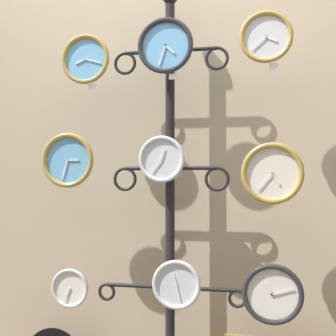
# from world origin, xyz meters

# --- Properties ---
(shop_wall) EXTENTS (4.40, 0.04, 2.80)m
(shop_wall) POSITION_xyz_m (0.00, 0.57, 1.40)
(shop_wall) COLOR tan
(shop_wall) RESTS_ON ground_plane
(display_stand) EXTENTS (0.76, 0.34, 2.09)m
(display_stand) POSITION_xyz_m (0.00, 0.41, 0.86)
(display_stand) COLOR black
(display_stand) RESTS_ON ground_plane
(clock_top_left) EXTENTS (0.25, 0.04, 0.25)m
(clock_top_left) POSITION_xyz_m (-0.41, 0.31, 1.72)
(clock_top_left) COLOR #60A8DB
(clock_top_center) EXTENTS (0.28, 0.04, 0.28)m
(clock_top_center) POSITION_xyz_m (-0.00, 0.30, 1.76)
(clock_top_center) COLOR #60A8DB
(clock_top_right) EXTENTS (0.25, 0.04, 0.25)m
(clock_top_right) POSITION_xyz_m (0.48, 0.30, 1.77)
(clock_top_right) COLOR silver
(clock_middle_left) EXTENTS (0.28, 0.04, 0.28)m
(clock_middle_left) POSITION_xyz_m (-0.50, 0.30, 1.21)
(clock_middle_left) COLOR #60A8DB
(clock_middle_center) EXTENTS (0.23, 0.04, 0.23)m
(clock_middle_center) POSITION_xyz_m (-0.02, 0.33, 1.21)
(clock_middle_center) COLOR silver
(clock_middle_right) EXTENTS (0.28, 0.04, 0.28)m
(clock_middle_right) POSITION_xyz_m (0.50, 0.30, 1.14)
(clock_middle_right) COLOR silver
(clock_bottom_left) EXTENTS (0.20, 0.04, 0.20)m
(clock_bottom_left) POSITION_xyz_m (-0.49, 0.32, 0.57)
(clock_bottom_left) COLOR silver
(clock_bottom_center) EXTENTS (0.24, 0.04, 0.24)m
(clock_bottom_center) POSITION_xyz_m (0.05, 0.32, 0.61)
(clock_bottom_center) COLOR silver
(clock_bottom_right) EXTENTS (0.28, 0.04, 0.28)m
(clock_bottom_right) POSITION_xyz_m (0.50, 0.32, 0.59)
(clock_bottom_right) COLOR silver
(price_tag_upper) EXTENTS (0.04, 0.00, 0.03)m
(price_tag_upper) POSITION_xyz_m (-0.38, 0.31, 1.58)
(price_tag_upper) COLOR white
(price_tag_mid) EXTENTS (0.04, 0.00, 0.03)m
(price_tag_mid) POSITION_xyz_m (0.04, 0.30, 1.61)
(price_tag_mid) COLOR white
(price_tag_lower) EXTENTS (0.04, 0.00, 0.03)m
(price_tag_lower) POSITION_xyz_m (0.51, 0.29, 1.64)
(price_tag_lower) COLOR white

